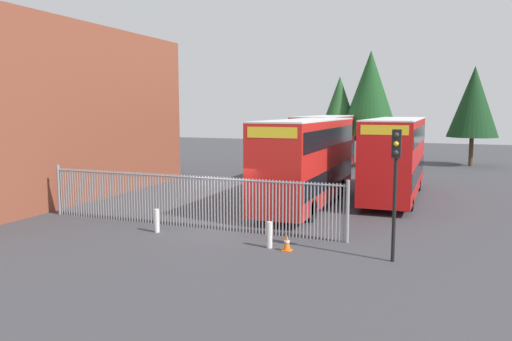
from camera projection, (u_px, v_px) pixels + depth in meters
name	position (u px, v px, depth m)	size (l,w,h in m)	color
ground_plane	(282.00, 198.00, 27.68)	(100.00, 100.00, 0.00)	#3D3D42
depot_building_brick	(29.00, 113.00, 27.35)	(8.04, 19.03, 9.44)	brown
palisade_fence	(186.00, 199.00, 20.71)	(13.70, 0.14, 2.35)	gray
double_decker_bus_near_gate	(307.00, 159.00, 24.98)	(2.54, 10.81, 4.42)	red
double_decker_bus_behind_fence_left	(395.00, 155.00, 27.34)	(2.54, 10.81, 4.42)	red
double_decker_bus_behind_fence_right	(325.00, 143.00, 37.20)	(2.54, 10.81, 4.42)	#B70C0C
bollard_near_left	(157.00, 221.00, 19.86)	(0.20, 0.20, 0.95)	silver
bollard_center_front	(270.00, 235.00, 17.62)	(0.20, 0.20, 0.95)	silver
traffic_cone_by_gate	(287.00, 243.00, 17.26)	(0.34, 0.34, 0.59)	orange
traffic_light_kerbside	(396.00, 171.00, 15.74)	(0.28, 0.33, 4.30)	black
tree_tall_back	(339.00, 108.00, 43.19)	(3.88, 3.88, 7.76)	#4C3823
tree_short_side	(474.00, 102.00, 42.41)	(4.25, 4.25, 8.59)	#4C3823
tree_mid_row	(370.00, 93.00, 41.71)	(4.93, 4.93, 9.81)	#4C3823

